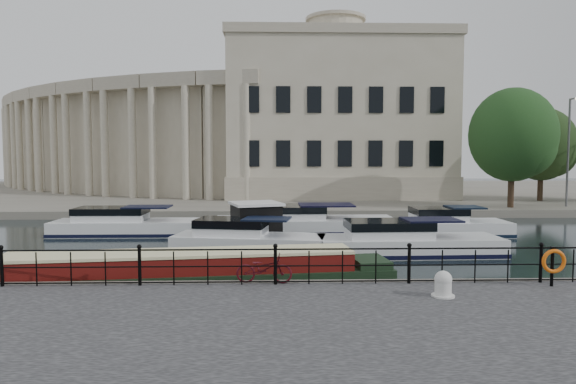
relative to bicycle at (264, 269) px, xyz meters
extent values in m
plane|color=black|center=(0.34, 2.10, -0.99)|extent=(160.00, 160.00, 0.00)
cube|color=#6B665B|center=(0.34, 41.10, -0.72)|extent=(120.00, 42.00, 0.55)
cylinder|color=black|center=(-7.66, -0.15, 0.11)|extent=(0.10, 0.10, 1.10)
sphere|color=black|center=(-7.66, -0.15, 0.71)|extent=(0.14, 0.14, 0.14)
cylinder|color=black|center=(-3.66, -0.15, 0.11)|extent=(0.10, 0.10, 1.10)
sphere|color=black|center=(-3.66, -0.15, 0.71)|extent=(0.14, 0.14, 0.14)
cylinder|color=black|center=(0.34, -0.15, 0.11)|extent=(0.10, 0.10, 1.10)
sphere|color=black|center=(0.34, -0.15, 0.71)|extent=(0.14, 0.14, 0.14)
cylinder|color=black|center=(4.34, -0.15, 0.11)|extent=(0.10, 0.10, 1.10)
sphere|color=black|center=(4.34, -0.15, 0.71)|extent=(0.14, 0.14, 0.14)
cylinder|color=black|center=(8.34, -0.15, 0.11)|extent=(0.10, 0.10, 1.10)
sphere|color=black|center=(8.34, -0.15, 0.71)|extent=(0.14, 0.14, 0.14)
cylinder|color=black|center=(0.34, -0.15, 0.61)|extent=(24.00, 0.05, 0.05)
cylinder|color=black|center=(0.34, -0.15, 0.11)|extent=(24.00, 0.04, 0.04)
cylinder|color=black|center=(0.34, -0.15, -0.36)|extent=(24.00, 0.04, 0.04)
cube|color=#ADA38C|center=(6.34, 35.10, 6.56)|extent=(20.00, 14.00, 14.00)
cube|color=#9E937F|center=(6.34, 35.10, 13.96)|extent=(20.40, 14.40, 0.80)
cylinder|color=#ADA38C|center=(6.34, 35.10, 15.16)|extent=(5.20, 5.20, 2.50)
cube|color=#9E937F|center=(6.34, 35.10, 0.56)|extent=(20.30, 14.30, 2.00)
cube|color=#ADA38C|center=(-2.99, 31.12, 5.06)|extent=(5.73, 4.06, 11.00)
cube|color=#9E937F|center=(-3.43, 29.17, 9.96)|extent=(5.62, 2.73, 1.20)
cylinder|color=#ADA38C|center=(-1.95, 28.26, 4.46)|extent=(0.70, 0.70, 9.80)
cylinder|color=#ADA38C|center=(-5.15, 28.97, 4.46)|extent=(0.70, 0.70, 9.80)
cube|color=#ADA38C|center=(-7.95, 32.54, 5.06)|extent=(5.90, 4.56, 11.00)
cube|color=#9E937F|center=(-8.61, 30.66, 9.96)|extent=(5.62, 3.30, 1.20)
cylinder|color=#ADA38C|center=(-7.26, 29.57, 4.46)|extent=(0.70, 0.70, 9.80)
cylinder|color=#ADA38C|center=(-10.35, 30.66, 4.46)|extent=(0.70, 0.70, 9.80)
cube|color=#ADA38C|center=(-12.70, 34.54, 5.06)|extent=(5.99, 4.99, 11.00)
cube|color=#9E937F|center=(-13.59, 32.75, 9.96)|extent=(5.55, 3.83, 1.20)
cylinder|color=#ADA38C|center=(-12.37, 31.51, 4.46)|extent=(0.70, 0.70, 9.80)
cylinder|color=#ADA38C|center=(-15.31, 32.97, 4.46)|extent=(0.70, 0.70, 9.80)
cube|color=#ADA38C|center=(-17.18, 37.10, 5.06)|extent=(5.99, 5.36, 11.00)
cube|color=#9E937F|center=(-18.27, 35.43, 9.96)|extent=(5.40, 4.29, 1.20)
cylinder|color=#ADA38C|center=(-17.21, 34.05, 4.46)|extent=(0.70, 0.70, 9.80)
cylinder|color=#ADA38C|center=(-19.96, 35.85, 4.46)|extent=(0.70, 0.70, 9.80)
cube|color=#ADA38C|center=(-21.32, 40.17, 5.06)|extent=(5.91, 5.64, 11.00)
cube|color=#9E937F|center=(-22.61, 38.64, 9.96)|extent=(5.16, 4.70, 1.20)
cylinder|color=#ADA38C|center=(-21.72, 37.15, 4.46)|extent=(0.70, 0.70, 9.80)
cylinder|color=#ADA38C|center=(-24.23, 39.26, 4.46)|extent=(0.70, 0.70, 9.80)
cube|color=#ADA38C|center=(-25.06, 43.72, 5.06)|extent=(5.74, 5.85, 11.00)
cube|color=#9E937F|center=(-26.52, 42.35, 9.96)|extent=(4.86, 5.04, 1.20)
cylinder|color=#ADA38C|center=(-25.82, 40.77, 4.46)|extent=(0.70, 0.70, 9.80)
cylinder|color=#ADA38C|center=(-28.06, 43.16, 4.46)|extent=(0.70, 0.70, 9.80)
cube|color=#ADA38C|center=(-28.35, 47.69, 5.06)|extent=(5.49, 5.97, 11.00)
cube|color=#9E937F|center=(-29.97, 46.51, 9.96)|extent=(4.48, 5.30, 1.20)
cylinder|color=#ADA38C|center=(-29.46, 44.85, 4.46)|extent=(0.70, 0.70, 9.80)
cylinder|color=#ADA38C|center=(-31.40, 47.50, 4.46)|extent=(0.70, 0.70, 9.80)
cube|color=#ADA38C|center=(-31.15, 52.03, 5.06)|extent=(5.16, 6.00, 11.00)
cube|color=#9E937F|center=(-32.89, 51.05, 9.96)|extent=(4.04, 5.49, 1.20)
cylinder|color=#ADA38C|center=(-32.58, 49.34, 4.46)|extent=(0.70, 0.70, 9.80)
cylinder|color=#ADA38C|center=(-34.19, 52.20, 4.46)|extent=(0.70, 0.70, 9.80)
cube|color=#ADA38C|center=(-33.40, 56.66, 5.06)|extent=(4.76, 5.95, 11.00)
cube|color=#9E937F|center=(-35.25, 55.90, 9.96)|extent=(3.54, 5.60, 1.20)
cylinder|color=#ADA38C|center=(-35.15, 54.17, 4.46)|extent=(0.70, 0.70, 9.80)
cylinder|color=#ADA38C|center=(-36.40, 57.20, 4.46)|extent=(0.70, 0.70, 9.80)
cylinder|color=#59595B|center=(22.34, 22.60, 3.56)|extent=(0.16, 0.16, 8.00)
imported|color=#480C15|center=(0.00, 0.00, 0.00)|extent=(1.71, 0.69, 0.88)
cylinder|color=silver|center=(4.88, -1.61, -0.21)|extent=(0.45, 0.45, 0.47)
sphere|color=silver|center=(4.88, -1.61, 0.03)|extent=(0.47, 0.47, 0.47)
cylinder|color=silver|center=(4.88, -1.61, -0.42)|extent=(0.63, 0.63, 0.04)
cylinder|color=black|center=(8.43, -0.61, 0.13)|extent=(0.09, 0.09, 1.13)
cube|color=black|center=(8.43, -0.61, 0.69)|extent=(0.11, 0.11, 0.08)
torus|color=#EB5E0C|center=(8.43, -0.69, 0.31)|extent=(0.72, 0.11, 0.72)
cube|color=black|center=(-2.77, 1.71, -0.89)|extent=(14.37, 3.56, 0.85)
cube|color=#590F0C|center=(-2.77, 1.71, -0.24)|extent=(11.50, 2.94, 0.66)
cube|color=beige|center=(-2.77, 1.71, 0.16)|extent=(11.51, 3.00, 0.09)
cube|color=#6B665B|center=(-0.56, 9.60, -0.94)|extent=(3.74, 3.40, 0.26)
cube|color=black|center=(-0.56, 9.60, 0.11)|extent=(2.60, 2.60, 1.87)
cube|color=white|center=(-0.56, 9.60, 1.06)|extent=(2.86, 2.86, 0.12)
cube|color=white|center=(-0.80, 7.76, -0.79)|extent=(7.06, 3.51, 1.20)
cube|color=black|center=(-0.80, 7.76, -0.87)|extent=(7.13, 3.54, 0.18)
cube|color=white|center=(-1.60, 7.90, 0.06)|extent=(3.33, 2.43, 0.90)
cube|color=black|center=(-0.01, 7.61, 0.56)|extent=(2.29, 1.97, 0.08)
cube|color=silver|center=(6.28, 7.05, -0.79)|extent=(8.02, 2.77, 1.20)
cube|color=black|center=(6.28, 7.05, -0.87)|extent=(8.10, 2.80, 0.18)
cube|color=silver|center=(5.33, 7.02, 0.06)|extent=(3.64, 2.19, 0.90)
cube|color=black|center=(7.23, 7.08, 0.56)|extent=(2.44, 1.85, 0.08)
cube|color=white|center=(-7.65, 13.20, -0.79)|extent=(8.25, 2.55, 1.20)
cube|color=black|center=(-7.65, 13.20, -0.87)|extent=(8.34, 2.57, 0.18)
cube|color=white|center=(-8.64, 13.20, 0.06)|extent=(3.72, 2.08, 0.90)
cube|color=black|center=(-6.66, 13.21, 0.56)|extent=(2.48, 1.78, 0.08)
cube|color=silver|center=(2.09, 14.00, -0.79)|extent=(10.30, 3.33, 1.20)
cube|color=black|center=(2.09, 14.00, -0.87)|extent=(10.40, 3.37, 0.18)
cube|color=silver|center=(0.86, 13.99, 0.06)|extent=(4.65, 2.69, 0.90)
cube|color=black|center=(3.32, 14.02, 0.56)|extent=(3.10, 2.29, 0.08)
cube|color=white|center=(10.05, 12.51, -0.79)|extent=(6.07, 2.61, 1.20)
cube|color=black|center=(10.05, 12.51, -0.87)|extent=(6.13, 2.64, 0.18)
cube|color=white|center=(9.33, 12.51, 0.06)|extent=(2.73, 2.14, 0.90)
cube|color=black|center=(10.78, 12.51, 0.56)|extent=(1.82, 1.83, 0.08)
cylinder|color=black|center=(17.87, 22.14, 1.00)|extent=(0.44, 0.44, 2.88)
ellipsoid|color=#183E13|center=(17.87, 22.14, 4.90)|extent=(6.25, 6.25, 6.91)
sphere|color=#183E13|center=(18.47, 21.74, 4.08)|extent=(4.60, 4.60, 4.60)
cylinder|color=black|center=(22.99, 27.66, 0.84)|extent=(0.44, 0.44, 2.57)
ellipsoid|color=#1A310F|center=(22.99, 27.66, 4.33)|extent=(5.58, 5.58, 6.17)
sphere|color=#1A310F|center=(23.59, 27.26, 3.60)|extent=(4.11, 4.11, 4.11)
camera|label=1|loc=(0.27, -15.17, 3.38)|focal=32.00mm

